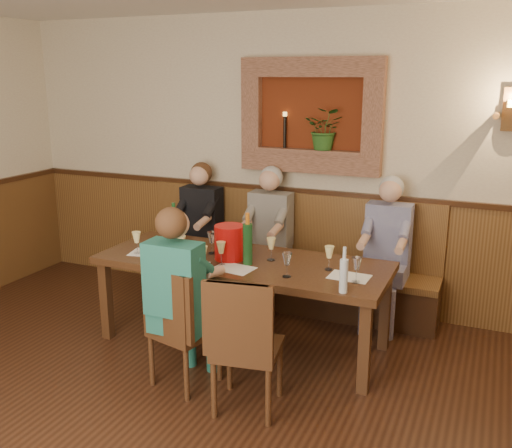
{
  "coord_description": "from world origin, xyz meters",
  "views": [
    {
      "loc": [
        1.87,
        -2.2,
        2.22
      ],
      "look_at": [
        0.1,
        1.9,
        1.05
      ],
      "focal_mm": 40.0,
      "sensor_mm": 36.0,
      "label": 1
    }
  ],
  "objects_px": {
    "dining_table": "(243,268)",
    "person_chair_front": "(182,314)",
    "wine_bottle_green_a": "(248,243)",
    "spittoon_bucket": "(230,242)",
    "water_bottle": "(344,275)",
    "person_bench_left": "(198,242)",
    "person_bench_right": "(385,266)",
    "bench": "(283,273)",
    "chair_near_left": "(184,350)",
    "wine_bottle_green_b": "(174,229)",
    "person_bench_mid": "(267,251)",
    "chair_near_right": "(247,371)"
  },
  "relations": [
    {
      "from": "wine_bottle_green_a",
      "to": "spittoon_bucket",
      "type": "bearing_deg",
      "value": 160.41
    },
    {
      "from": "person_bench_left",
      "to": "water_bottle",
      "type": "relative_size",
      "value": 4.15
    },
    {
      "from": "chair_near_left",
      "to": "wine_bottle_green_a",
      "type": "xyz_separation_m",
      "value": [
        0.21,
        0.67,
        0.66
      ]
    },
    {
      "from": "dining_table",
      "to": "wine_bottle_green_a",
      "type": "bearing_deg",
      "value": -46.56
    },
    {
      "from": "person_chair_front",
      "to": "water_bottle",
      "type": "height_order",
      "value": "person_chair_front"
    },
    {
      "from": "chair_near_left",
      "to": "spittoon_bucket",
      "type": "distance_m",
      "value": 0.97
    },
    {
      "from": "spittoon_bucket",
      "to": "wine_bottle_green_b",
      "type": "height_order",
      "value": "wine_bottle_green_b"
    },
    {
      "from": "bench",
      "to": "wine_bottle_green_b",
      "type": "relative_size",
      "value": 7.41
    },
    {
      "from": "person_chair_front",
      "to": "water_bottle",
      "type": "xyz_separation_m",
      "value": [
        1.07,
        0.39,
        0.32
      ]
    },
    {
      "from": "person_bench_right",
      "to": "water_bottle",
      "type": "xyz_separation_m",
      "value": [
        -0.06,
        -1.22,
        0.32
      ]
    },
    {
      "from": "bench",
      "to": "wine_bottle_green_b",
      "type": "bearing_deg",
      "value": -127.58
    },
    {
      "from": "person_bench_left",
      "to": "spittoon_bucket",
      "type": "xyz_separation_m",
      "value": [
        0.78,
        -0.87,
        0.33
      ]
    },
    {
      "from": "person_bench_left",
      "to": "spittoon_bucket",
      "type": "bearing_deg",
      "value": -48.01
    },
    {
      "from": "chair_near_left",
      "to": "wine_bottle_green_a",
      "type": "height_order",
      "value": "wine_bottle_green_a"
    },
    {
      "from": "bench",
      "to": "chair_near_left",
      "type": "bearing_deg",
      "value": -94.16
    },
    {
      "from": "wine_bottle_green_a",
      "to": "water_bottle",
      "type": "distance_m",
      "value": 0.91
    },
    {
      "from": "bench",
      "to": "wine_bottle_green_a",
      "type": "bearing_deg",
      "value": -85.06
    },
    {
      "from": "spittoon_bucket",
      "to": "wine_bottle_green_b",
      "type": "bearing_deg",
      "value": 171.52
    },
    {
      "from": "dining_table",
      "to": "person_bench_right",
      "type": "distance_m",
      "value": 1.32
    },
    {
      "from": "spittoon_bucket",
      "to": "water_bottle",
      "type": "distance_m",
      "value": 1.11
    },
    {
      "from": "dining_table",
      "to": "wine_bottle_green_a",
      "type": "xyz_separation_m",
      "value": [
        0.09,
        -0.09,
        0.25
      ]
    },
    {
      "from": "chair_near_left",
      "to": "person_bench_mid",
      "type": "height_order",
      "value": "person_bench_mid"
    },
    {
      "from": "person_chair_front",
      "to": "water_bottle",
      "type": "relative_size",
      "value": 4.13
    },
    {
      "from": "chair_near_left",
      "to": "water_bottle",
      "type": "distance_m",
      "value": 1.29
    },
    {
      "from": "person_bench_right",
      "to": "wine_bottle_green_b",
      "type": "height_order",
      "value": "person_bench_right"
    },
    {
      "from": "person_bench_right",
      "to": "person_chair_front",
      "type": "xyz_separation_m",
      "value": [
        -1.13,
        -1.62,
        -0.0
      ]
    },
    {
      "from": "person_bench_left",
      "to": "person_bench_right",
      "type": "relative_size",
      "value": 1.0
    },
    {
      "from": "chair_near_right",
      "to": "water_bottle",
      "type": "distance_m",
      "value": 0.93
    },
    {
      "from": "person_chair_front",
      "to": "person_bench_left",
      "type": "bearing_deg",
      "value": 115.19
    },
    {
      "from": "chair_near_right",
      "to": "spittoon_bucket",
      "type": "distance_m",
      "value": 1.18
    },
    {
      "from": "dining_table",
      "to": "person_bench_left",
      "type": "height_order",
      "value": "person_bench_left"
    },
    {
      "from": "person_bench_right",
      "to": "person_chair_front",
      "type": "height_order",
      "value": "person_bench_right"
    },
    {
      "from": "dining_table",
      "to": "bench",
      "type": "relative_size",
      "value": 0.8
    },
    {
      "from": "person_bench_left",
      "to": "person_bench_right",
      "type": "distance_m",
      "value": 1.9
    },
    {
      "from": "chair_near_right",
      "to": "wine_bottle_green_b",
      "type": "height_order",
      "value": "wine_bottle_green_b"
    },
    {
      "from": "person_bench_right",
      "to": "water_bottle",
      "type": "height_order",
      "value": "person_bench_right"
    },
    {
      "from": "bench",
      "to": "chair_near_left",
      "type": "relative_size",
      "value": 3.23
    },
    {
      "from": "chair_near_left",
      "to": "person_bench_mid",
      "type": "bearing_deg",
      "value": 103.61
    },
    {
      "from": "bench",
      "to": "chair_near_left",
      "type": "height_order",
      "value": "bench"
    },
    {
      "from": "person_chair_front",
      "to": "water_bottle",
      "type": "bearing_deg",
      "value": 20.23
    },
    {
      "from": "person_chair_front",
      "to": "spittoon_bucket",
      "type": "height_order",
      "value": "person_chair_front"
    },
    {
      "from": "dining_table",
      "to": "wine_bottle_green_b",
      "type": "relative_size",
      "value": 5.93
    },
    {
      "from": "chair_near_right",
      "to": "bench",
      "type": "bearing_deg",
      "value": 93.75
    },
    {
      "from": "chair_near_left",
      "to": "spittoon_bucket",
      "type": "bearing_deg",
      "value": 101.93
    },
    {
      "from": "dining_table",
      "to": "person_chair_front",
      "type": "distance_m",
      "value": 0.8
    },
    {
      "from": "wine_bottle_green_a",
      "to": "person_chair_front",
      "type": "bearing_deg",
      "value": -107.04
    },
    {
      "from": "chair_near_right",
      "to": "water_bottle",
      "type": "xyz_separation_m",
      "value": [
        0.51,
        0.5,
        0.6
      ]
    },
    {
      "from": "wine_bottle_green_a",
      "to": "chair_near_right",
      "type": "bearing_deg",
      "value": -66.21
    },
    {
      "from": "wine_bottle_green_b",
      "to": "person_bench_mid",
      "type": "bearing_deg",
      "value": 54.48
    },
    {
      "from": "person_bench_right",
      "to": "person_chair_front",
      "type": "bearing_deg",
      "value": -125.01
    }
  ]
}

